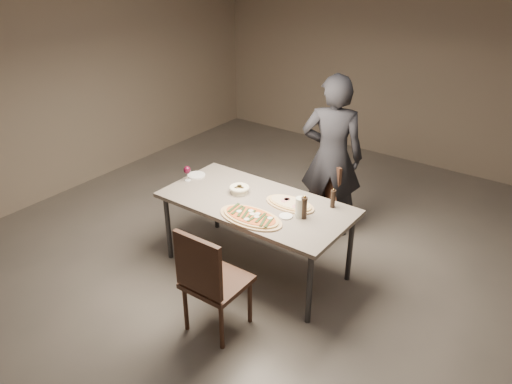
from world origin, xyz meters
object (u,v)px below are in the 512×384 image
Objects in this scene: ham_pizza at (290,204)px; bread_basket at (239,189)px; chair_near at (209,278)px; dining_table at (256,207)px; diner at (332,157)px; chair_far at (320,196)px; pepper_mill_left at (304,208)px; zucchini_pizza at (251,217)px; carafe at (300,207)px.

ham_pizza is 0.53m from bread_basket.
chair_near reaches higher than bread_basket.
diner reaches higher than dining_table.
chair_far is (0.17, 0.93, -0.22)m from dining_table.
pepper_mill_left is (0.23, -0.13, 0.09)m from ham_pizza.
pepper_mill_left is at bearing 46.16° from zucchini_pizza.
dining_table is at bearing 102.97° from chair_near.
pepper_mill_left is 0.13× the size of diner.
chair_far reaches higher than zucchini_pizza.
pepper_mill_left reaches higher than bread_basket.
chair_near reaches higher than chair_far.
dining_table is at bearing 103.14° from chair_far.
dining_table is 0.54m from pepper_mill_left.
chair_far is (-0.31, 0.93, -0.37)m from carafe.
diner is (0.21, 1.05, 0.20)m from dining_table.
dining_table is at bearing -11.66° from bread_basket.
zucchini_pizza is at bearing -99.17° from ham_pizza.
carafe is (-0.04, 0.00, -0.01)m from pepper_mill_left.
pepper_mill_left reaches higher than carafe.
carafe is at bearing -3.58° from bread_basket.
zucchini_pizza is (0.15, -0.28, 0.07)m from dining_table.
chair_far is at bearing 108.44° from carafe.
bread_basket is at bearing 43.15° from diner.
pepper_mill_left is (0.52, 0.00, 0.16)m from dining_table.
chair_far is at bearing 110.57° from pepper_mill_left.
bread_basket is 0.87× the size of pepper_mill_left.
chair_far reaches higher than dining_table.
carafe reaches higher than dining_table.
pepper_mill_left is 1.10m from diner.
chair_near reaches higher than pepper_mill_left.
zucchini_pizza is 0.50m from bread_basket.
carafe is at bearing 0.45° from dining_table.
diner is at bearing 104.10° from carafe.
carafe is at bearing 131.76° from chair_far.
diner is at bearing 105.06° from ham_pizza.
pepper_mill_left reaches higher than dining_table.
ham_pizza is 0.24m from carafe.
chair_near is 1.88m from chair_far.
carafe is 0.10× the size of diner.
carafe is 1.05m from chair_far.
pepper_mill_left is at bearing -4.96° from carafe.
diner is at bearing 96.21° from zucchini_pizza.
chair_far is at bearing 46.43° from diner.
carafe is at bearing 81.23° from diner.
diner is (0.45, 1.01, 0.10)m from bread_basket.
bread_basket is at bearing 114.30° from chair_near.
carafe is 0.19× the size of chair_near.
chair_near reaches higher than carafe.
dining_table is at bearing 55.69° from diner.
chair_near is at bearing -76.08° from dining_table.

